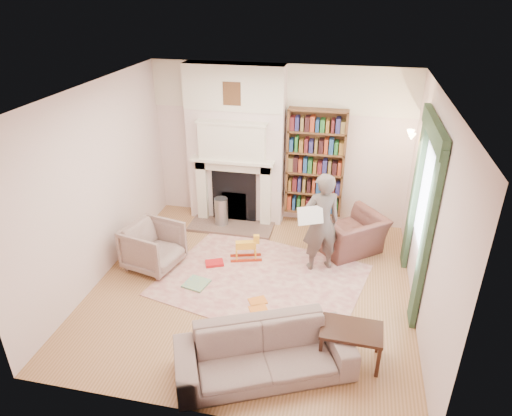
% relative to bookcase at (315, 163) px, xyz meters
% --- Properties ---
extents(floor, '(4.50, 4.50, 0.00)m').
position_rel_bookcase_xyz_m(floor, '(-0.65, -2.12, -1.18)').
color(floor, '#92623A').
rests_on(floor, ground).
extents(ceiling, '(4.50, 4.50, 0.00)m').
position_rel_bookcase_xyz_m(ceiling, '(-0.65, -2.12, 1.62)').
color(ceiling, white).
rests_on(ceiling, wall_back).
extents(wall_back, '(4.50, 0.00, 4.50)m').
position_rel_bookcase_xyz_m(wall_back, '(-0.65, 0.13, 0.22)').
color(wall_back, silver).
rests_on(wall_back, floor).
extents(wall_front, '(4.50, 0.00, 4.50)m').
position_rel_bookcase_xyz_m(wall_front, '(-0.65, -4.37, 0.22)').
color(wall_front, silver).
rests_on(wall_front, floor).
extents(wall_left, '(0.00, 4.50, 4.50)m').
position_rel_bookcase_xyz_m(wall_left, '(-2.90, -2.12, 0.22)').
color(wall_left, silver).
rests_on(wall_left, floor).
extents(wall_right, '(0.00, 4.50, 4.50)m').
position_rel_bookcase_xyz_m(wall_right, '(1.60, -2.12, 0.22)').
color(wall_right, silver).
rests_on(wall_right, floor).
extents(fireplace, '(1.70, 0.58, 2.80)m').
position_rel_bookcase_xyz_m(fireplace, '(-1.40, -0.07, 0.21)').
color(fireplace, silver).
rests_on(fireplace, floor).
extents(bookcase, '(1.00, 0.24, 1.85)m').
position_rel_bookcase_xyz_m(bookcase, '(0.00, 0.00, 0.00)').
color(bookcase, brown).
rests_on(bookcase, floor).
extents(window, '(0.02, 0.90, 1.30)m').
position_rel_bookcase_xyz_m(window, '(1.58, -1.72, 0.27)').
color(window, silver).
rests_on(window, wall_right).
extents(curtain_left, '(0.07, 0.32, 2.40)m').
position_rel_bookcase_xyz_m(curtain_left, '(1.55, -2.42, 0.02)').
color(curtain_left, '#314B30').
rests_on(curtain_left, floor).
extents(curtain_right, '(0.07, 0.32, 2.40)m').
position_rel_bookcase_xyz_m(curtain_right, '(1.55, -1.02, 0.02)').
color(curtain_right, '#314B30').
rests_on(curtain_right, floor).
extents(pelmet, '(0.09, 1.70, 0.24)m').
position_rel_bookcase_xyz_m(pelmet, '(1.54, -1.72, 1.20)').
color(pelmet, '#314B30').
rests_on(pelmet, wall_right).
extents(wall_sconce, '(0.20, 0.24, 0.24)m').
position_rel_bookcase_xyz_m(wall_sconce, '(1.38, -0.62, 0.72)').
color(wall_sconce, gold).
rests_on(wall_sconce, wall_right).
extents(rug, '(3.25, 2.77, 0.01)m').
position_rel_bookcase_xyz_m(rug, '(-0.54, -1.96, -1.17)').
color(rug, beige).
rests_on(rug, floor).
extents(armchair_reading, '(1.30, 1.28, 0.64)m').
position_rel_bookcase_xyz_m(armchair_reading, '(0.70, -0.84, -0.86)').
color(armchair_reading, '#432424').
rests_on(armchair_reading, floor).
extents(armchair_left, '(0.93, 0.91, 0.70)m').
position_rel_bookcase_xyz_m(armchair_left, '(-2.25, -1.93, -0.82)').
color(armchair_left, '#A59888').
rests_on(armchair_left, floor).
extents(sofa, '(2.11, 1.50, 0.58)m').
position_rel_bookcase_xyz_m(sofa, '(-0.17, -3.69, -0.89)').
color(sofa, gray).
rests_on(sofa, floor).
extents(man_reading, '(0.68, 0.58, 1.58)m').
position_rel_bookcase_xyz_m(man_reading, '(0.25, -1.44, -0.39)').
color(man_reading, '#544943').
rests_on(man_reading, floor).
extents(newspaper, '(0.39, 0.26, 0.25)m').
position_rel_bookcase_xyz_m(newspaper, '(0.10, -1.64, -0.18)').
color(newspaper, white).
rests_on(newspaper, man_reading).
extents(coffee_table, '(0.72, 0.48, 0.45)m').
position_rel_bookcase_xyz_m(coffee_table, '(0.77, -3.28, -0.95)').
color(coffee_table, '#331912').
rests_on(coffee_table, floor).
extents(paraffin_heater, '(0.24, 0.24, 0.55)m').
position_rel_bookcase_xyz_m(paraffin_heater, '(-1.59, -0.46, -0.90)').
color(paraffin_heater, '#989A9F').
rests_on(paraffin_heater, floor).
extents(rocking_horse, '(0.53, 0.33, 0.44)m').
position_rel_bookcase_xyz_m(rocking_horse, '(-0.90, -1.46, -0.96)').
color(rocking_horse, yellow).
rests_on(rocking_horse, rug).
extents(board_game, '(0.39, 0.39, 0.03)m').
position_rel_bookcase_xyz_m(board_game, '(-1.46, -2.28, -1.15)').
color(board_game, '#CDCE48').
rests_on(board_game, rug).
extents(game_box_lid, '(0.33, 0.28, 0.05)m').
position_rel_bookcase_xyz_m(game_box_lid, '(-1.35, -1.72, -1.14)').
color(game_box_lid, red).
rests_on(game_box_lid, rug).
extents(comic_annuals, '(0.34, 0.45, 0.02)m').
position_rel_bookcase_xyz_m(comic_annuals, '(-0.47, -2.56, -1.16)').
color(comic_annuals, red).
rests_on(comic_annuals, rug).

